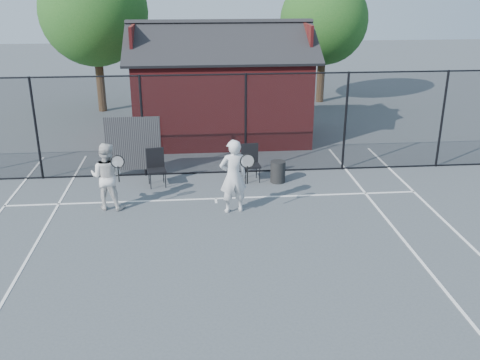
{
  "coord_description": "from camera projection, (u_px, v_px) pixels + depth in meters",
  "views": [
    {
      "loc": [
        -0.54,
        -10.19,
        5.56
      ],
      "look_at": [
        0.51,
        1.47,
        1.1
      ],
      "focal_mm": 40.0,
      "sensor_mm": 36.0,
      "label": 1
    }
  ],
  "objects": [
    {
      "name": "tree_left",
      "position": [
        94.0,
        12.0,
        22.2
      ],
      "size": [
        4.48,
        4.48,
        6.44
      ],
      "color": "#301B13",
      "rests_on": "ground"
    },
    {
      "name": "ground",
      "position": [
        222.0,
        253.0,
        11.5
      ],
      "size": [
        80.0,
        80.0,
        0.0
      ],
      "primitive_type": "plane",
      "color": "#474E51",
      "rests_on": "ground"
    },
    {
      "name": "fence",
      "position": [
        201.0,
        127.0,
        15.62
      ],
      "size": [
        22.04,
        3.0,
        3.0
      ],
      "color": "black",
      "rests_on": "ground"
    },
    {
      "name": "clubhouse",
      "position": [
        221.0,
        93.0,
        19.35
      ],
      "size": [
        6.5,
        4.36,
        4.19
      ],
      "color": "maroon",
      "rests_on": "ground"
    },
    {
      "name": "chair_right",
      "position": [
        251.0,
        164.0,
        15.37
      ],
      "size": [
        0.55,
        0.57,
        1.05
      ],
      "primitive_type": "cube",
      "rotation": [
        0.0,
        0.0,
        0.1
      ],
      "color": "black",
      "rests_on": "ground"
    },
    {
      "name": "player_front",
      "position": [
        233.0,
        176.0,
        13.2
      ],
      "size": [
        0.88,
        0.68,
        1.89
      ],
      "color": "silver",
      "rests_on": "ground"
    },
    {
      "name": "court_lines",
      "position": [
        226.0,
        285.0,
        10.27
      ],
      "size": [
        11.02,
        18.0,
        0.01
      ],
      "color": "white",
      "rests_on": "ground"
    },
    {
      "name": "tree_right",
      "position": [
        324.0,
        21.0,
        24.14
      ],
      "size": [
        3.97,
        3.97,
        5.7
      ],
      "color": "#301B13",
      "rests_on": "ground"
    },
    {
      "name": "waste_bin",
      "position": [
        278.0,
        172.0,
        15.36
      ],
      "size": [
        0.45,
        0.45,
        0.63
      ],
      "primitive_type": "cylinder",
      "rotation": [
        0.0,
        0.0,
        -0.05
      ],
      "color": "#262626",
      "rests_on": "ground"
    },
    {
      "name": "player_back",
      "position": [
        107.0,
        176.0,
        13.43
      ],
      "size": [
        1.0,
        0.82,
        1.73
      ],
      "color": "silver",
      "rests_on": "ground"
    },
    {
      "name": "chair_left",
      "position": [
        157.0,
        169.0,
        15.0
      ],
      "size": [
        0.58,
        0.6,
        1.04
      ],
      "primitive_type": "cube",
      "rotation": [
        0.0,
        0.0,
        0.18
      ],
      "color": "black",
      "rests_on": "ground"
    }
  ]
}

